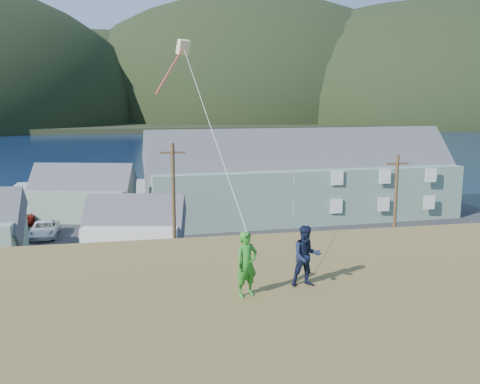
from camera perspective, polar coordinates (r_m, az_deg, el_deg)
The scene contains 14 objects.
ground at distance 34.72m, azimuth -5.71°, elevation -11.16°, with size 900.00×900.00×0.00m, color #0A1638.
grass_strip at distance 32.85m, azimuth -5.34°, elevation -12.31°, with size 110.00×8.00×0.10m, color #4C3D19.
waterfront_lot at distance 50.90m, azimuth -7.68°, elevation -4.31°, with size 72.00×36.00×0.12m, color #28282B.
wharf at distance 73.32m, azimuth -13.61°, elevation 0.14°, with size 26.00×14.00×0.90m, color gray.
far_shore at distance 362.48m, azimuth -11.12°, elevation 7.80°, with size 900.00×320.00×2.00m, color black.
far_hills at distance 314.23m, azimuth -4.48°, elevation 7.86°, with size 760.00×265.00×143.00m.
lodge at distance 56.40m, azimuth 6.69°, elevation 1.58°, with size 32.89×10.63×11.43m.
shed_white at distance 42.72m, azimuth -11.15°, elevation -3.97°, with size 8.55×6.54×6.11m.
shed_palegreen_far at distance 58.26m, azimuth -16.48°, elevation -0.18°, with size 11.64×8.35×7.07m.
utility_poles at distance 34.70m, azimuth -8.64°, elevation -3.22°, with size 33.39×0.24×9.59m.
parked_cars at distance 54.35m, azimuth -17.81°, elevation -2.95°, with size 27.22×12.31×1.53m.
kite_flyer_green at distance 14.33m, azimuth 0.71°, elevation -7.67°, with size 0.64×0.42×1.76m, color #247A21.
kite_flyer_navy at distance 15.16m, azimuth 7.10°, elevation -6.81°, with size 0.85×0.66×1.74m, color black.
kite_rig at distance 21.05m, azimuth -6.20°, elevation 14.58°, with size 1.04×4.22×9.57m.
Camera 1 is at (-3.12, -32.29, 12.38)m, focal length 40.00 mm.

